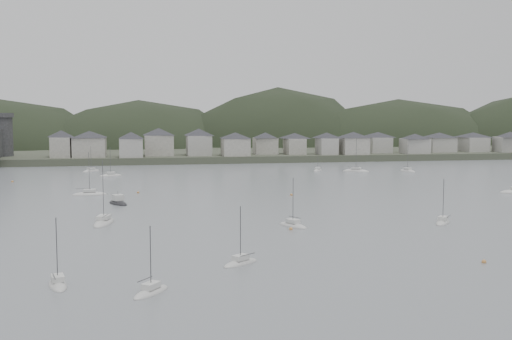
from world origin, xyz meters
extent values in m
plane|color=slate|center=(0.00, 0.00, 0.00)|extent=(900.00, 900.00, 0.00)
cube|color=#383D2D|center=(0.00, 295.00, 1.50)|extent=(900.00, 250.00, 3.00)
ellipsoid|color=black|center=(-32.30, 272.87, -9.97)|extent=(132.08, 90.41, 79.74)
ellipsoid|color=black|center=(50.65, 272.93, -12.68)|extent=(133.88, 88.37, 101.41)
ellipsoid|color=black|center=(125.95, 267.91, -10.32)|extent=(165.81, 81.78, 82.55)
cylinder|color=#2D2D2F|center=(-92.00, 194.00, 11.50)|extent=(10.00, 10.00, 17.00)
cube|color=gray|center=(-65.00, 181.96, 7.29)|extent=(8.34, 12.91, 8.59)
pyramid|color=#26262B|center=(-65.00, 181.96, 13.09)|extent=(15.78, 15.78, 3.01)
cube|color=gray|center=(-53.32, 181.32, 7.18)|extent=(13.68, 13.35, 8.36)
pyramid|color=#26262B|center=(-53.32, 181.32, 12.82)|extent=(20.07, 20.07, 2.93)
cube|color=#9B9892|center=(-35.57, 176.02, 7.04)|extent=(9.78, 10.20, 8.08)
pyramid|color=#26262B|center=(-35.57, 176.02, 12.49)|extent=(14.83, 14.83, 2.83)
cube|color=gray|center=(-23.51, 185.65, 7.55)|extent=(12.59, 13.33, 9.09)
pyramid|color=#26262B|center=(-23.51, 185.65, 13.68)|extent=(19.24, 19.24, 3.18)
cube|color=#9B9892|center=(-5.75, 184.10, 7.43)|extent=(10.74, 12.17, 8.87)
pyramid|color=#26262B|center=(-5.75, 184.10, 13.42)|extent=(17.01, 17.01, 3.10)
cube|color=gray|center=(9.92, 177.53, 6.85)|extent=(11.63, 12.09, 7.69)
pyramid|color=#26262B|center=(9.92, 177.53, 12.04)|extent=(17.61, 17.61, 2.69)
cube|color=gray|center=(25.25, 186.19, 6.72)|extent=(10.37, 9.35, 7.44)
pyramid|color=#26262B|center=(25.25, 186.19, 11.74)|extent=(14.65, 14.65, 2.60)
cube|color=gray|center=(38.63, 183.79, 6.61)|extent=(8.24, 12.20, 7.22)
pyramid|color=#26262B|center=(38.63, 183.79, 11.48)|extent=(15.17, 15.17, 2.53)
cube|color=#9B9892|center=(52.50, 178.55, 6.73)|extent=(8.06, 10.91, 7.46)
pyramid|color=#26262B|center=(52.50, 178.55, 11.77)|extent=(14.08, 14.08, 2.61)
cube|color=gray|center=(64.81, 177.06, 6.83)|extent=(11.73, 11.78, 7.66)
pyramid|color=#26262B|center=(64.81, 177.06, 12.00)|extent=(17.46, 17.46, 2.68)
cube|color=#9B9892|center=(80.64, 186.91, 6.67)|extent=(10.19, 13.02, 7.33)
pyramid|color=#26262B|center=(80.64, 186.91, 11.62)|extent=(17.23, 17.23, 2.57)
cube|color=#9B9892|center=(95.55, 178.06, 6.44)|extent=(11.70, 9.81, 6.88)
pyramid|color=#26262B|center=(95.55, 178.06, 11.08)|extent=(15.97, 15.97, 2.41)
cube|color=#9B9892|center=(112.40, 186.91, 6.50)|extent=(12.83, 12.48, 7.00)
pyramid|color=#26262B|center=(112.40, 186.91, 11.22)|extent=(18.79, 18.79, 2.45)
cube|color=#9B9892|center=(130.73, 187.42, 6.48)|extent=(11.07, 13.50, 6.97)
pyramid|color=#26262B|center=(130.73, 187.42, 11.19)|extent=(18.25, 18.25, 2.44)
cube|color=#9B9892|center=(146.02, 179.72, 6.67)|extent=(13.75, 9.12, 7.34)
pyramid|color=#26262B|center=(146.02, 179.72, 11.62)|extent=(16.97, 16.97, 2.57)
ellipsoid|color=beige|center=(-42.41, -14.44, 0.05)|extent=(3.63, 7.17, 1.37)
cube|color=silver|center=(-42.41, -14.44, 1.04)|extent=(1.99, 2.67, 0.70)
cylinder|color=#3F3F42|center=(-42.41, -14.44, 4.49)|extent=(0.12, 0.12, 8.58)
cylinder|color=#3F3F42|center=(-42.67, -15.65, 1.59)|extent=(0.77, 3.04, 0.10)
ellipsoid|color=beige|center=(-3.02, 20.20, 0.05)|extent=(5.64, 7.66, 1.49)
cube|color=silver|center=(-3.02, 20.20, 1.09)|extent=(2.68, 3.06, 0.70)
cylinder|color=#3F3F42|center=(-3.02, 20.20, 4.84)|extent=(0.12, 0.12, 9.28)
cylinder|color=#3F3F42|center=(-2.38, 21.37, 1.64)|extent=(1.69, 2.98, 0.10)
ellipsoid|color=beige|center=(-17.78, -7.56, 0.05)|extent=(6.59, 5.72, 1.33)
cube|color=silver|center=(-17.78, -7.56, 1.02)|extent=(2.74, 2.57, 0.70)
cylinder|color=#3F3F42|center=(-17.78, -7.56, 4.36)|extent=(0.12, 0.12, 8.32)
cylinder|color=#3F3F42|center=(-16.82, -8.28, 1.57)|extent=(2.45, 1.89, 0.10)
ellipsoid|color=beige|center=(-42.10, 125.52, 0.05)|extent=(8.34, 5.49, 1.60)
cube|color=silver|center=(-42.10, 125.52, 1.15)|extent=(3.26, 2.71, 0.70)
cylinder|color=#3F3F42|center=(-42.10, 125.52, 5.19)|extent=(0.12, 0.12, 9.97)
cylinder|color=#3F3F42|center=(-43.42, 126.09, 1.70)|extent=(3.34, 1.51, 0.10)
ellipsoid|color=beige|center=(47.70, 125.58, 0.05)|extent=(10.10, 7.79, 1.98)
cube|color=silver|center=(47.70, 125.58, 1.34)|extent=(4.08, 3.64, 0.70)
cylinder|color=#3F3F42|center=(47.70, 125.58, 6.38)|extent=(0.12, 0.12, 12.35)
cylinder|color=#3F3F42|center=(46.18, 124.67, 1.89)|extent=(3.87, 2.37, 0.10)
ellipsoid|color=beige|center=(-50.08, 145.04, 0.05)|extent=(7.09, 6.90, 1.50)
cube|color=silver|center=(-50.08, 145.04, 1.10)|extent=(3.04, 3.00, 0.70)
cylinder|color=#3F3F42|center=(-50.08, 145.04, 4.88)|extent=(0.12, 0.12, 9.37)
cylinder|color=#3F3F42|center=(-49.10, 144.12, 1.65)|extent=(2.52, 2.39, 0.10)
ellipsoid|color=beige|center=(-45.33, 75.08, 0.05)|extent=(9.13, 3.07, 1.82)
cube|color=silver|center=(-45.33, 75.08, 1.26)|extent=(3.21, 2.05, 0.70)
cylinder|color=#3F3F42|center=(-45.33, 75.08, 5.87)|extent=(0.12, 0.12, 11.35)
cylinder|color=#3F3F42|center=(-46.96, 75.11, 1.81)|extent=(4.09, 0.17, 0.10)
ellipsoid|color=beige|center=(-39.15, 30.15, 0.05)|extent=(5.27, 10.43, 1.99)
cube|color=silver|center=(-39.15, 30.15, 1.35)|extent=(2.90, 3.88, 0.70)
cylinder|color=#3F3F42|center=(-39.15, 30.15, 6.43)|extent=(0.12, 0.12, 12.47)
cylinder|color=#3F3F42|center=(-38.77, 28.40, 1.90)|extent=(1.07, 4.40, 0.10)
ellipsoid|color=beige|center=(27.21, 18.16, 0.05)|extent=(6.16, 6.78, 1.39)
cube|color=silver|center=(27.21, 18.16, 1.05)|extent=(2.73, 2.85, 0.70)
cylinder|color=#3F3F42|center=(27.21, 18.16, 4.55)|extent=(0.12, 0.12, 8.70)
cylinder|color=#3F3F42|center=(28.01, 17.20, 1.60)|extent=(2.08, 2.47, 0.10)
ellipsoid|color=beige|center=(34.45, 131.33, 0.05)|extent=(5.72, 7.36, 1.44)
cube|color=silver|center=(34.45, 131.33, 1.07)|extent=(2.67, 2.98, 0.70)
cylinder|color=#3F3F42|center=(34.45, 131.33, 4.71)|extent=(0.12, 0.12, 9.01)
cylinder|color=#3F3F42|center=(33.77, 132.44, 1.62)|extent=(1.77, 2.82, 0.10)
ellipsoid|color=beige|center=(-30.82, -20.00, 0.05)|extent=(5.60, 6.44, 1.30)
cube|color=silver|center=(-30.82, -20.00, 1.00)|extent=(2.52, 2.68, 0.70)
cylinder|color=#3F3F42|center=(-30.82, -20.00, 4.27)|extent=(0.12, 0.12, 8.13)
cylinder|color=#3F3F42|center=(-31.53, -19.07, 1.55)|extent=(1.85, 2.39, 0.10)
ellipsoid|color=beige|center=(66.89, 122.43, 0.05)|extent=(4.69, 8.32, 1.59)
cube|color=silver|center=(66.89, 122.43, 1.14)|extent=(2.46, 3.16, 0.70)
cylinder|color=#3F3F42|center=(66.89, 122.43, 5.15)|extent=(0.12, 0.12, 9.91)
cylinder|color=#3F3F42|center=(67.30, 123.80, 1.69)|extent=(1.11, 3.45, 0.10)
ellipsoid|color=black|center=(-37.29, 56.99, 0.05)|extent=(6.05, 8.54, 1.78)
cube|color=silver|center=(-37.29, 56.99, 1.59)|extent=(3.07, 3.15, 1.40)
cylinder|color=#3F3F42|center=(-37.29, 56.99, 2.49)|extent=(0.10, 0.10, 1.20)
sphere|color=#C58341|center=(7.65, 64.64, 0.15)|extent=(0.70, 0.70, 0.70)
sphere|color=#C58341|center=(-32.57, 77.18, 0.15)|extent=(0.70, 0.70, 0.70)
sphere|color=#C58341|center=(17.43, -13.33, 0.15)|extent=(0.70, 0.70, 0.70)
sphere|color=#C58341|center=(-72.00, 112.03, 0.15)|extent=(0.70, 0.70, 0.70)
sphere|color=#C58341|center=(-4.19, 17.04, 0.15)|extent=(0.70, 0.70, 0.70)
camera|label=1|loc=(-31.84, -94.68, 21.84)|focal=43.48mm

